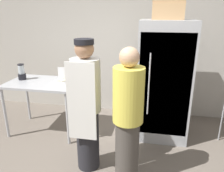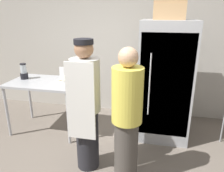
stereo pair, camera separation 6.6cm
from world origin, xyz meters
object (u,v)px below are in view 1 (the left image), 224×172
at_px(cardboard_storage_box, 168,10).
at_px(person_customer, 128,118).
at_px(refrigerator, 163,81).
at_px(person_baker, 86,106).
at_px(donut_box, 65,80).
at_px(blender_pitcher, 22,73).

relative_size(cardboard_storage_box, person_customer, 0.28).
relative_size(refrigerator, person_baker, 1.11).
relative_size(person_baker, person_customer, 1.03).
height_order(donut_box, person_customer, person_customer).
bearing_deg(refrigerator, donut_box, -170.30).
bearing_deg(cardboard_storage_box, donut_box, -169.81).
distance_m(donut_box, person_customer, 1.43).
bearing_deg(blender_pitcher, cardboard_storage_box, 5.25).
bearing_deg(cardboard_storage_box, refrigerator, -36.23).
distance_m(refrigerator, blender_pitcher, 2.31).
height_order(refrigerator, person_customer, refrigerator).
distance_m(blender_pitcher, cardboard_storage_box, 2.49).
height_order(refrigerator, donut_box, refrigerator).
height_order(donut_box, cardboard_storage_box, cardboard_storage_box).
bearing_deg(person_baker, donut_box, 127.64).
bearing_deg(blender_pitcher, person_baker, -31.23).
distance_m(donut_box, blender_pitcher, 0.78).
bearing_deg(cardboard_storage_box, person_customer, -109.00).
xyz_separation_m(blender_pitcher, cardboard_storage_box, (2.29, 0.21, 0.97)).
bearing_deg(refrigerator, person_baker, -132.34).
distance_m(donut_box, person_baker, 0.97).
xyz_separation_m(cardboard_storage_box, person_customer, (-0.40, -1.17, -1.14)).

